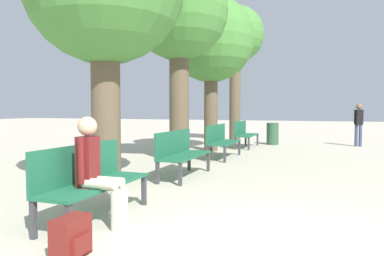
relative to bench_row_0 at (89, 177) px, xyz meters
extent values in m
cube|color=#1E6042|center=(0.11, 0.00, -0.10)|extent=(0.54, 1.77, 0.04)
cube|color=#1E6042|center=(-0.14, 0.00, 0.17)|extent=(0.04, 1.77, 0.48)
cube|color=#38383D|center=(0.34, -0.84, -0.33)|extent=(0.06, 0.06, 0.42)
cube|color=#38383D|center=(0.34, 0.84, -0.33)|extent=(0.06, 0.06, 0.42)
cube|color=#38383D|center=(-0.12, -0.84, -0.33)|extent=(0.06, 0.06, 0.42)
cube|color=#38383D|center=(-0.12, 0.84, -0.33)|extent=(0.06, 0.06, 0.42)
cube|color=#1E6042|center=(0.11, 3.10, -0.10)|extent=(0.54, 1.77, 0.04)
cube|color=#1E6042|center=(-0.14, 3.10, 0.17)|extent=(0.04, 1.77, 0.48)
cube|color=#38383D|center=(0.34, 2.26, -0.33)|extent=(0.06, 0.06, 0.42)
cube|color=#38383D|center=(0.34, 3.94, -0.33)|extent=(0.06, 0.06, 0.42)
cube|color=#38383D|center=(-0.12, 2.26, -0.33)|extent=(0.06, 0.06, 0.42)
cube|color=#38383D|center=(-0.12, 3.94, -0.33)|extent=(0.06, 0.06, 0.42)
cube|color=#1E6042|center=(0.11, 6.20, -0.10)|extent=(0.54, 1.77, 0.04)
cube|color=#1E6042|center=(-0.14, 6.20, 0.17)|extent=(0.04, 1.77, 0.48)
cube|color=#38383D|center=(0.34, 5.36, -0.33)|extent=(0.06, 0.06, 0.42)
cube|color=#38383D|center=(0.34, 7.05, -0.33)|extent=(0.06, 0.06, 0.42)
cube|color=#38383D|center=(-0.12, 5.36, -0.33)|extent=(0.06, 0.06, 0.42)
cube|color=#38383D|center=(-0.12, 7.05, -0.33)|extent=(0.06, 0.06, 0.42)
cube|color=#1E6042|center=(0.11, 9.31, -0.10)|extent=(0.54, 1.77, 0.04)
cube|color=#1E6042|center=(-0.14, 9.31, 0.17)|extent=(0.04, 1.77, 0.48)
cube|color=#38383D|center=(0.34, 8.46, -0.33)|extent=(0.06, 0.06, 0.42)
cube|color=#38383D|center=(0.34, 10.15, -0.33)|extent=(0.06, 0.06, 0.42)
cube|color=#38383D|center=(-0.12, 8.46, -0.33)|extent=(0.06, 0.06, 0.42)
cube|color=#38383D|center=(-0.12, 10.15, -0.33)|extent=(0.06, 0.06, 0.42)
cylinder|color=brown|center=(-0.80, 1.63, 0.86)|extent=(0.50, 0.50, 2.79)
cylinder|color=brown|center=(-0.80, 5.03, 1.07)|extent=(0.51, 0.51, 3.21)
sphere|color=#478438|center=(-0.80, 5.03, 3.36)|extent=(2.52, 2.52, 2.52)
cylinder|color=brown|center=(-0.80, 7.82, 0.91)|extent=(0.45, 0.45, 2.89)
sphere|color=#478438|center=(-0.80, 7.82, 3.13)|extent=(2.80, 2.80, 2.80)
cylinder|color=brown|center=(-0.80, 11.20, 1.36)|extent=(0.46, 0.46, 3.80)
sphere|color=#478438|center=(-0.80, 11.20, 3.90)|extent=(2.35, 2.35, 2.35)
cylinder|color=beige|center=(0.35, -0.29, -0.01)|extent=(0.43, 0.13, 0.13)
cylinder|color=beige|center=(0.57, -0.29, -0.31)|extent=(0.13, 0.13, 0.46)
cylinder|color=beige|center=(0.35, -0.14, -0.01)|extent=(0.43, 0.13, 0.13)
cylinder|color=beige|center=(0.57, -0.14, -0.31)|extent=(0.13, 0.13, 0.46)
cube|color=maroon|center=(0.14, -0.22, 0.23)|extent=(0.20, 0.23, 0.61)
cylinder|color=maroon|center=(0.14, -0.34, 0.26)|extent=(0.09, 0.09, 0.55)
cylinder|color=maroon|center=(0.14, -0.09, 0.26)|extent=(0.09, 0.09, 0.55)
sphere|color=tan|center=(0.14, -0.22, 0.65)|extent=(0.23, 0.23, 0.23)
cube|color=maroon|center=(0.58, -1.12, -0.34)|extent=(0.21, 0.38, 0.39)
cube|color=maroon|center=(0.71, -1.12, -0.40)|extent=(0.04, 0.27, 0.17)
cylinder|color=#384260|center=(3.83, 11.05, -0.14)|extent=(0.12, 0.12, 0.80)
cylinder|color=#384260|center=(3.97, 11.05, -0.14)|extent=(0.12, 0.12, 0.80)
cube|color=black|center=(3.90, 11.05, 0.54)|extent=(0.27, 0.25, 0.56)
cylinder|color=black|center=(3.78, 11.05, 0.55)|extent=(0.08, 0.08, 0.54)
cylinder|color=black|center=(4.02, 11.05, 0.55)|extent=(0.08, 0.08, 0.54)
sphere|color=brown|center=(3.90, 11.05, 0.94)|extent=(0.22, 0.22, 0.22)
cylinder|color=#2D5138|center=(0.83, 10.66, -0.11)|extent=(0.46, 0.46, 0.84)
camera|label=1|loc=(2.83, -3.97, 0.87)|focal=35.00mm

